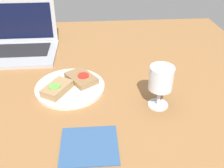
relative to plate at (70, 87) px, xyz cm
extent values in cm
cube|color=#9E6B3D|center=(7.44, -2.35, -2.11)|extent=(140.00, 140.00, 3.00)
cylinder|color=silver|center=(0.00, 0.00, 0.00)|extent=(23.91, 23.91, 1.22)
cube|color=#937047|center=(3.87, 3.20, 1.57)|extent=(12.47, 13.49, 1.91)
cylinder|color=red|center=(4.69, 2.87, 2.79)|extent=(3.95, 3.95, 0.52)
cube|color=#A88456|center=(-3.87, -3.20, 1.88)|extent=(10.55, 12.02, 2.53)
cylinder|color=#6BB74C|center=(-5.10, -3.65, 3.32)|extent=(2.64, 2.64, 0.36)
cylinder|color=#6BB74C|center=(-4.57, -4.15, 3.35)|extent=(3.50, 3.50, 0.43)
cylinder|color=#6BB74C|center=(-4.02, -4.04, 3.34)|extent=(3.11, 3.11, 0.41)
cylinder|color=white|center=(28.26, -11.39, -0.41)|extent=(6.39, 6.39, 0.40)
cylinder|color=white|center=(28.26, -11.39, 2.83)|extent=(1.08, 1.08, 6.09)
cylinder|color=white|center=(28.26, -11.39, 9.55)|extent=(7.27, 7.27, 7.34)
cylinder|color=white|center=(28.26, -11.39, 8.94)|extent=(6.69, 6.69, 6.12)
cube|color=#ADAFB5|center=(-25.65, 27.08, 0.11)|extent=(35.98, 24.20, 1.44)
cube|color=#232326|center=(-25.65, 29.26, 0.91)|extent=(29.50, 13.31, 0.16)
cube|color=#ADAFB5|center=(-25.65, 40.28, 10.17)|extent=(35.26, 2.99, 18.78)
cube|color=black|center=(-25.65, 39.78, 10.17)|extent=(31.66, 2.00, 15.71)
cube|color=#33598C|center=(6.54, -26.84, -0.41)|extent=(15.06, 13.69, 0.40)
camera|label=1|loc=(8.91, -72.19, 48.79)|focal=40.00mm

